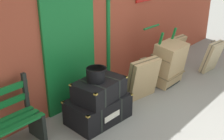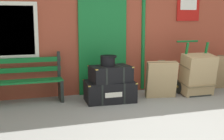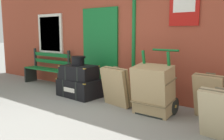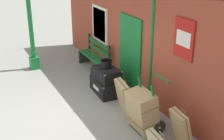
% 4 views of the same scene
% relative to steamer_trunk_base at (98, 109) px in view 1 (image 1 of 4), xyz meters
% --- Properties ---
extents(brick_facade, '(10.40, 0.35, 3.20)m').
position_rel_steamer_trunk_base_xyz_m(brick_facade, '(0.62, 0.86, 1.39)').
color(brick_facade, '#9E422D').
rests_on(brick_facade, ground).
extents(steamer_trunk_base, '(1.05, 0.71, 0.43)m').
position_rel_steamer_trunk_base_xyz_m(steamer_trunk_base, '(0.00, 0.00, 0.00)').
color(steamer_trunk_base, black).
rests_on(steamer_trunk_base, ground).
extents(steamer_trunk_middle, '(0.84, 0.60, 0.33)m').
position_rel_steamer_trunk_base_xyz_m(steamer_trunk_middle, '(0.01, -0.03, 0.37)').
color(steamer_trunk_middle, black).
rests_on(steamer_trunk_middle, steamer_trunk_base).
extents(round_hatbox, '(0.33, 0.31, 0.21)m').
position_rel_steamer_trunk_base_xyz_m(round_hatbox, '(-0.04, 0.00, 0.65)').
color(round_hatbox, black).
rests_on(round_hatbox, steamer_trunk_middle).
extents(porters_trolley, '(0.71, 0.65, 1.19)m').
position_rel_steamer_trunk_base_xyz_m(porters_trolley, '(2.00, 0.05, 0.06)').
color(porters_trolley, black).
rests_on(porters_trolley, ground).
extents(large_brown_trunk, '(0.70, 0.56, 0.93)m').
position_rel_steamer_trunk_base_xyz_m(large_brown_trunk, '(2.00, -0.13, 0.26)').
color(large_brown_trunk, tan).
rests_on(large_brown_trunk, ground).
extents(suitcase_umber, '(0.54, 0.40, 0.82)m').
position_rel_steamer_trunk_base_xyz_m(suitcase_umber, '(2.88, 0.24, 0.19)').
color(suitcase_umber, tan).
rests_on(suitcase_umber, ground).
extents(suitcase_olive, '(0.69, 0.42, 0.82)m').
position_rel_steamer_trunk_base_xyz_m(suitcase_olive, '(1.13, -0.10, 0.19)').
color(suitcase_olive, tan).
rests_on(suitcase_olive, ground).
extents(suitcase_tan, '(0.55, 0.38, 0.76)m').
position_rel_steamer_trunk_base_xyz_m(suitcase_tan, '(3.25, -0.55, 0.16)').
color(suitcase_tan, tan).
rests_on(suitcase_tan, ground).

